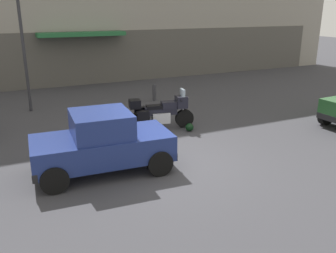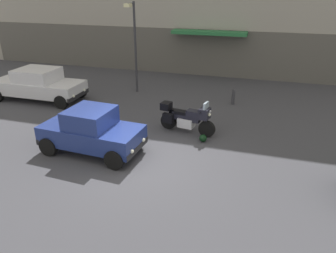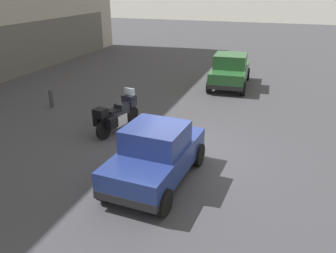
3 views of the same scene
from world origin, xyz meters
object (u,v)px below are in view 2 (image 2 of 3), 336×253
Objects in this scene: motorcycle at (186,118)px; helmet at (203,138)px; car_compact_side at (92,131)px; car_sedan_far at (38,84)px; streetlamp_curbside at (134,39)px; bollard_curbside at (233,96)px.

motorcycle reaches higher than helmet.
car_sedan_far is at bearing 145.47° from car_compact_side.
streetlamp_curbside is (-1.12, 6.64, 2.01)m from car_compact_side.
motorcycle is 4.02m from bollard_curbside.
bollard_curbside is (5.17, -0.42, -2.37)m from streetlamp_curbside.
car_compact_side is (-2.67, -2.45, 0.15)m from motorcycle.
streetlamp_curbside is at bearing 175.39° from bollard_curbside.
car_compact_side is 7.43m from bollard_curbside.
car_compact_side is at bearing -80.43° from streetlamp_curbside.
helmet is 4.43m from bollard_curbside.
motorcycle is 0.49× the size of streetlamp_curbside.
helmet is 0.06× the size of car_sedan_far.
car_sedan_far reaches higher than motorcycle.
motorcycle is at bearing -47.83° from streetlamp_curbside.
helmet is 0.36× the size of bollard_curbside.
streetlamp_curbside is at bearing 142.74° from motorcycle.
motorcycle is 6.05m from streetlamp_curbside.
streetlamp_curbside is 5.82× the size of bollard_curbside.
car_compact_side is 0.78× the size of streetlamp_curbside.
motorcycle reaches higher than bollard_curbside.
helmet is 7.15m from streetlamp_curbside.
helmet is at bearing -97.54° from bollard_curbside.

